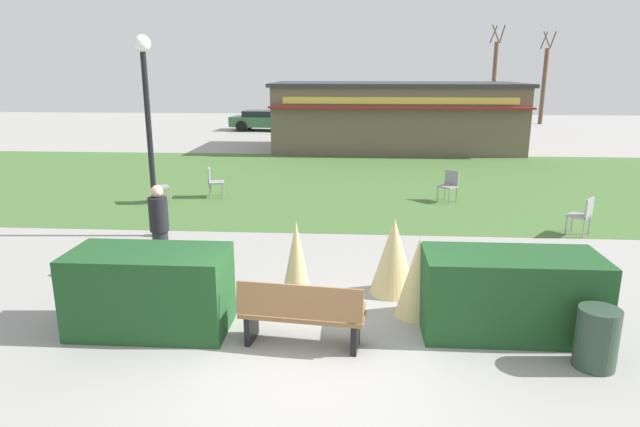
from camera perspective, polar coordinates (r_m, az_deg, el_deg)
ground_plane at (r=7.35m, az=-1.77°, el=-15.40°), size 80.00×80.00×0.00m
lawn_patch at (r=18.52m, az=1.80°, el=3.30°), size 36.00×12.00×0.01m
park_bench at (r=7.57m, az=-1.94°, el=-10.35°), size 1.75×0.72×0.95m
hedge_left at (r=8.37m, az=-17.13°, el=-7.63°), size 2.23×1.10×1.19m
hedge_right at (r=8.36m, az=19.01°, el=-7.86°), size 2.46×1.10×1.18m
ornamental_grass_behind_left at (r=9.31m, az=7.59°, el=-4.38°), size 0.78×0.78×1.31m
ornamental_grass_behind_right at (r=8.57m, az=10.14°, el=-6.42°), size 0.68×0.68×1.26m
ornamental_grass_behind_center at (r=8.92m, az=-2.45°, el=-4.98°), size 0.52×0.52×1.36m
lamppost_mid at (r=12.61m, az=-17.37°, el=9.79°), size 0.36×0.36×4.37m
trash_bin at (r=7.94m, az=26.67°, el=-11.43°), size 0.52×0.52×0.80m
food_kiosk at (r=26.20m, az=7.79°, el=9.94°), size 11.26×5.21×3.05m
cafe_chair_west at (r=16.09m, az=13.23°, el=3.05°), size 0.62×0.62×0.89m
cafe_chair_east at (r=16.16m, az=-16.46°, el=2.88°), size 0.61×0.61×0.89m
cafe_chair_center at (r=13.80m, az=25.56°, el=0.05°), size 0.62×0.62×0.89m
cafe_chair_north at (r=16.47m, az=-10.99°, el=3.44°), size 0.51×0.51×0.89m
person_strolling at (r=10.37m, az=-16.22°, el=-1.68°), size 0.34×0.34×1.69m
parked_car_west_slot at (r=34.17m, az=-5.65°, el=9.61°), size 4.32×2.30×1.20m
tree_left_bg at (r=40.77m, az=22.11°, el=12.27°), size 0.91×0.96×6.01m
tree_right_bg at (r=39.69m, az=17.51°, el=12.91°), size 0.91×0.96×6.41m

